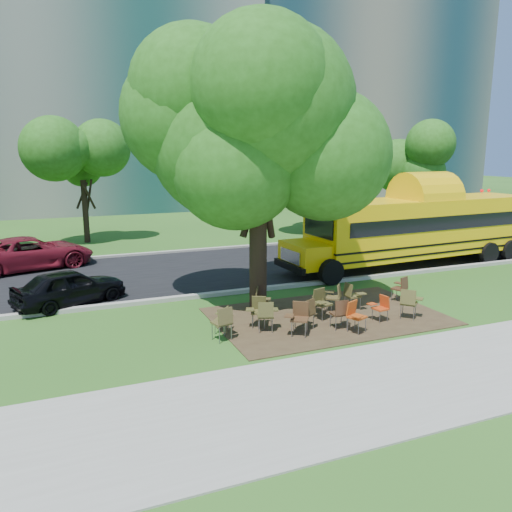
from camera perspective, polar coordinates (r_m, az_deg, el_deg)
name	(u,v)px	position (r m, az deg, el deg)	size (l,w,h in m)	color
ground	(291,316)	(15.75, 4.06, -6.83)	(160.00, 160.00, 0.00)	#244D18
sidewalk	(391,382)	(11.79, 15.14, -13.74)	(60.00, 4.00, 0.04)	gray
dirt_patch	(327,316)	(15.78, 8.15, -6.82)	(7.00, 4.50, 0.03)	#382819
asphalt_road	(221,268)	(22.00, -4.00, -1.36)	(80.00, 8.00, 0.04)	black
kerb_near	(255,290)	(18.34, -0.08, -3.86)	(80.00, 0.25, 0.14)	gray
kerb_far	(196,250)	(25.83, -6.85, 0.67)	(80.00, 0.25, 0.14)	gray
building_main	(26,81)	(49.74, -24.80, 17.68)	(38.00, 16.00, 22.00)	gray
building_right	(336,84)	(60.27, 9.08, 18.80)	(30.00, 16.00, 25.00)	slate
bg_tree_2	(82,167)	(29.42, -19.24, 9.59)	(4.80, 4.80, 6.62)	black
bg_tree_3	(309,152)	(31.03, 6.11, 11.76)	(5.60, 5.60, 7.84)	black
bg_tree_4	(425,163)	(34.76, 18.79, 10.08)	(5.00, 5.00, 6.85)	black
main_tree	(258,136)	(15.52, 0.25, 13.57)	(7.20, 7.20, 9.11)	black
school_bus	(421,227)	(23.55, 18.29, 3.18)	(12.39, 3.45, 3.00)	#EAB407
chair_0	(224,320)	(13.55, -3.73, -7.28)	(0.66, 0.69, 0.97)	#4B4120
chair_1	(266,313)	(14.13, 1.20, -6.53)	(0.74, 0.58, 0.94)	#44401D
chair_2	(307,311)	(14.37, 5.83, -6.24)	(0.64, 0.77, 0.95)	#402E17
chair_3	(299,315)	(13.96, 4.92, -6.75)	(0.82, 0.64, 0.96)	#482E1A
chair_4	(341,311)	(14.56, 9.65, -6.21)	(0.62, 0.53, 0.91)	#3D2516
chair_5	(355,314)	(14.39, 11.25, -6.48)	(0.62, 0.71, 0.91)	#A73F11
chair_6	(381,306)	(15.50, 14.09, -5.52)	(0.54, 0.54, 0.81)	#AF3712
chair_7	(410,301)	(15.87, 17.14, -4.91)	(0.84, 0.66, 0.98)	#4D4821
chair_8	(224,317)	(14.17, -3.72, -6.94)	(0.52, 0.66, 0.77)	#4E4921
chair_9	(258,309)	(14.59, 0.21, -6.02)	(0.73, 0.58, 0.90)	#49431F
chair_10	(261,298)	(15.72, 0.54, -4.78)	(0.57, 0.72, 0.87)	#443A1D
chair_11	(335,295)	(16.12, 9.02, -4.39)	(0.62, 0.79, 0.92)	#4E4222
chair_12	(352,294)	(16.36, 10.90, -4.24)	(0.53, 0.59, 0.91)	#4B4420
chair_13	(401,286)	(17.66, 16.25, -3.33)	(0.61, 0.70, 0.90)	#442818
chair_14	(321,301)	(15.37, 7.43, -5.10)	(0.64, 0.68, 0.94)	#47411F
chair_15	(320,300)	(15.83, 7.35, -4.96)	(0.53, 0.67, 0.78)	#453F1E
black_car	(70,287)	(17.73, -20.51, -3.34)	(1.46, 3.64, 1.24)	black
bg_car_red	(31,253)	(23.76, -24.34, 0.32)	(2.39, 5.19, 1.44)	maroon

